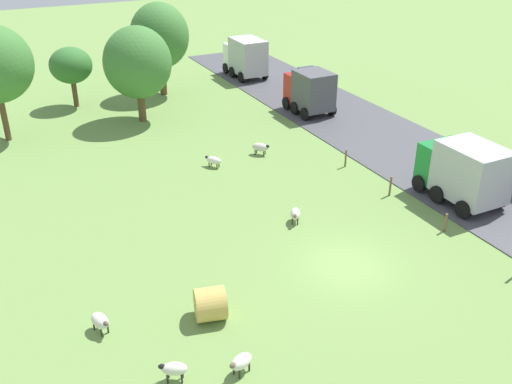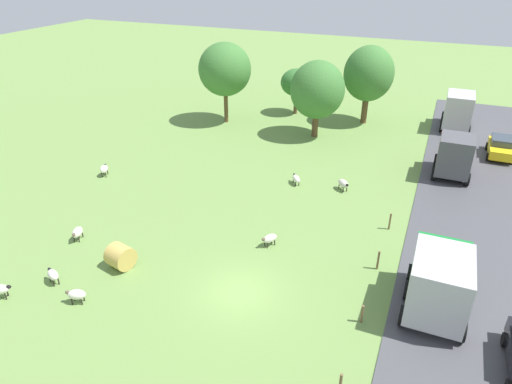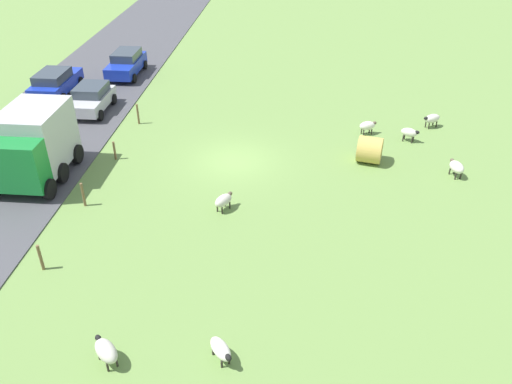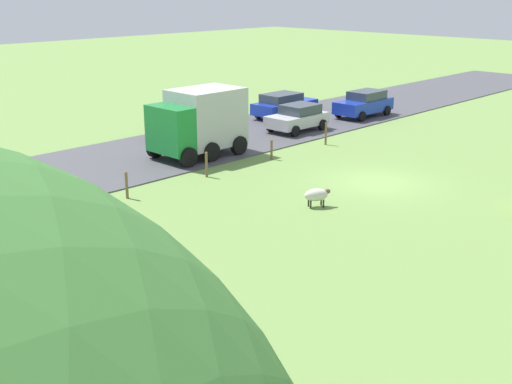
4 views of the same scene
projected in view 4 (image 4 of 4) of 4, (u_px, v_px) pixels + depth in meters
The scene contains 14 objects.
ground_plane at pixel (378, 183), 29.00m from camera, with size 160.00×160.00×0.00m, color #6B8E47.
road_strip at pixel (209, 142), 36.49m from camera, with size 8.00×80.00×0.06m, color #47474C.
sheep_1 at pixel (170, 266), 19.34m from camera, with size 1.00×1.11×0.69m.
sheep_2 at pixel (317, 195), 25.70m from camera, with size 0.94×1.09×0.76m.
sheep_6 at pixel (93, 237), 21.35m from camera, with size 1.15×1.15×0.81m.
fence_post_0 at pixel (326, 134), 35.70m from camera, with size 0.12×0.12×1.24m, color brown.
fence_post_1 at pixel (272, 150), 32.73m from camera, with size 0.12×0.12×1.00m, color brown.
fence_post_2 at pixel (206, 165), 29.71m from camera, with size 0.12×0.12×1.18m, color brown.
fence_post_3 at pixel (127, 185), 26.72m from camera, with size 0.12×0.12×1.14m, color brown.
truck_1 at pixel (199, 121), 32.88m from camera, with size 2.88×4.72×3.38m.
car_0 at pixel (364, 103), 43.12m from camera, with size 2.08×4.43×1.67m.
car_2 at pixel (298, 117), 38.87m from camera, with size 2.15×3.86×1.56m.
car_4 at pixel (284, 105), 42.75m from camera, with size 2.19×4.57×1.61m.
car_5 at pixel (185, 121), 37.53m from camera, with size 2.19×4.13×1.67m.
Camera 4 is at (-15.44, 23.69, 8.46)m, focal length 45.49 mm.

